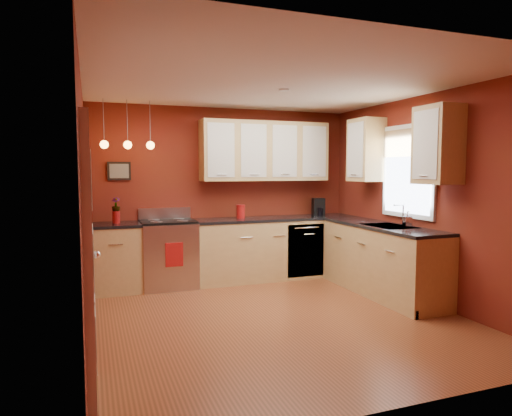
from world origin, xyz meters
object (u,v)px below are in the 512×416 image
object	(u,v)px
gas_range	(169,253)
soap_pump	(408,219)
red_canister	(241,211)
coffee_maker	(319,207)
sink	(389,228)

from	to	relation	value
gas_range	soap_pump	distance (m)	3.28
red_canister	soap_pump	bearing A→B (deg)	-46.06
gas_range	coffee_maker	xyz separation A→B (m)	(2.43, 0.09, 0.58)
sink	coffee_maker	world-z (taller)	sink
gas_range	coffee_maker	bearing A→B (deg)	2.02
soap_pump	sink	bearing A→B (deg)	129.07
sink	coffee_maker	bearing A→B (deg)	96.94
sink	red_canister	size ratio (longest dim) A/B	3.45
gas_range	soap_pump	xyz separation A→B (m)	(2.77, -1.68, 0.56)
sink	soap_pump	bearing A→B (deg)	-50.93
red_canister	coffee_maker	world-z (taller)	coffee_maker
gas_range	coffee_maker	world-z (taller)	coffee_maker
gas_range	soap_pump	size ratio (longest dim) A/B	5.47
red_canister	gas_range	bearing A→B (deg)	-177.23
red_canister	coffee_maker	size ratio (longest dim) A/B	0.75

